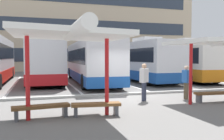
{
  "coord_description": "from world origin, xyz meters",
  "views": [
    {
      "loc": [
        -4.36,
        -11.35,
        2.02
      ],
      "look_at": [
        0.02,
        2.83,
        1.24
      ],
      "focal_mm": 39.38,
      "sensor_mm": 36.0,
      "label": 1
    }
  ],
  "objects_px": {
    "coach_bus_3": "(140,61)",
    "waiting_shelter_1": "(223,42)",
    "waiting_passenger_0": "(186,80)",
    "waiting_passenger_1": "(144,79)",
    "bench_1": "(96,106)",
    "bench_2": "(215,94)",
    "coach_bus_1": "(43,60)",
    "waiting_shelter_0": "(70,36)",
    "bench_0": "(41,108)",
    "coach_bus_4": "(177,61)",
    "coach_bus_2": "(90,62)"
  },
  "relations": [
    {
      "from": "coach_bus_3",
      "to": "waiting_shelter_1",
      "type": "xyz_separation_m",
      "value": [
        -0.82,
        -10.73,
        0.98
      ]
    },
    {
      "from": "bench_1",
      "to": "waiting_passenger_1",
      "type": "xyz_separation_m",
      "value": [
        2.8,
        2.21,
        0.67
      ]
    },
    {
      "from": "coach_bus_3",
      "to": "bench_2",
      "type": "bearing_deg",
      "value": -94.56
    },
    {
      "from": "coach_bus_4",
      "to": "bench_0",
      "type": "height_order",
      "value": "coach_bus_4"
    },
    {
      "from": "waiting_shelter_0",
      "to": "waiting_passenger_1",
      "type": "height_order",
      "value": "waiting_shelter_0"
    },
    {
      "from": "bench_2",
      "to": "coach_bus_3",
      "type": "bearing_deg",
      "value": 85.44
    },
    {
      "from": "waiting_shelter_0",
      "to": "bench_2",
      "type": "distance_m",
      "value": 7.13
    },
    {
      "from": "waiting_shelter_1",
      "to": "waiting_passenger_1",
      "type": "relative_size",
      "value": 2.93
    },
    {
      "from": "bench_2",
      "to": "coach_bus_1",
      "type": "bearing_deg",
      "value": 121.05
    },
    {
      "from": "waiting_shelter_0",
      "to": "bench_0",
      "type": "relative_size",
      "value": 2.67
    },
    {
      "from": "bench_2",
      "to": "waiting_passenger_1",
      "type": "height_order",
      "value": "waiting_passenger_1"
    },
    {
      "from": "coach_bus_1",
      "to": "waiting_passenger_1",
      "type": "height_order",
      "value": "coach_bus_1"
    },
    {
      "from": "bench_0",
      "to": "waiting_passenger_0",
      "type": "bearing_deg",
      "value": 15.43
    },
    {
      "from": "coach_bus_4",
      "to": "bench_2",
      "type": "xyz_separation_m",
      "value": [
        -4.6,
        -10.57,
        -1.31
      ]
    },
    {
      "from": "bench_0",
      "to": "bench_2",
      "type": "xyz_separation_m",
      "value": [
        7.52,
        0.83,
        0.0
      ]
    },
    {
      "from": "bench_2",
      "to": "waiting_passenger_0",
      "type": "height_order",
      "value": "waiting_passenger_0"
    },
    {
      "from": "coach_bus_1",
      "to": "bench_1",
      "type": "height_order",
      "value": "coach_bus_1"
    },
    {
      "from": "waiting_shelter_1",
      "to": "bench_2",
      "type": "distance_m",
      "value": 2.35
    },
    {
      "from": "coach_bus_3",
      "to": "bench_1",
      "type": "relative_size",
      "value": 6.11
    },
    {
      "from": "waiting_passenger_0",
      "to": "bench_2",
      "type": "bearing_deg",
      "value": -52.21
    },
    {
      "from": "coach_bus_1",
      "to": "bench_2",
      "type": "distance_m",
      "value": 13.83
    },
    {
      "from": "coach_bus_3",
      "to": "coach_bus_4",
      "type": "relative_size",
      "value": 0.93
    },
    {
      "from": "waiting_shelter_1",
      "to": "waiting_passenger_0",
      "type": "relative_size",
      "value": 3.13
    },
    {
      "from": "waiting_passenger_0",
      "to": "coach_bus_4",
      "type": "bearing_deg",
      "value": 60.53
    },
    {
      "from": "coach_bus_3",
      "to": "coach_bus_2",
      "type": "bearing_deg",
      "value": -174.8
    },
    {
      "from": "coach_bus_1",
      "to": "waiting_shelter_0",
      "type": "relative_size",
      "value": 2.23
    },
    {
      "from": "coach_bus_2",
      "to": "waiting_passenger_1",
      "type": "height_order",
      "value": "coach_bus_2"
    },
    {
      "from": "coach_bus_3",
      "to": "bench_0",
      "type": "bearing_deg",
      "value": -126.89
    },
    {
      "from": "coach_bus_1",
      "to": "waiting_passenger_0",
      "type": "height_order",
      "value": "coach_bus_1"
    },
    {
      "from": "waiting_shelter_0",
      "to": "bench_2",
      "type": "bearing_deg",
      "value": 10.29
    },
    {
      "from": "waiting_passenger_0",
      "to": "waiting_passenger_1",
      "type": "height_order",
      "value": "waiting_passenger_1"
    },
    {
      "from": "bench_0",
      "to": "coach_bus_2",
      "type": "bearing_deg",
      "value": 69.82
    },
    {
      "from": "bench_0",
      "to": "bench_2",
      "type": "relative_size",
      "value": 0.99
    },
    {
      "from": "bench_0",
      "to": "bench_1",
      "type": "height_order",
      "value": "same"
    },
    {
      "from": "bench_0",
      "to": "waiting_passenger_1",
      "type": "xyz_separation_m",
      "value": [
        4.6,
        2.04,
        0.67
      ]
    },
    {
      "from": "waiting_passenger_1",
      "to": "waiting_passenger_0",
      "type": "bearing_deg",
      "value": -5.01
    },
    {
      "from": "bench_1",
      "to": "bench_2",
      "type": "height_order",
      "value": "same"
    },
    {
      "from": "coach_bus_1",
      "to": "coach_bus_4",
      "type": "bearing_deg",
      "value": -5.96
    },
    {
      "from": "coach_bus_3",
      "to": "waiting_passenger_1",
      "type": "relative_size",
      "value": 6.12
    },
    {
      "from": "coach_bus_1",
      "to": "waiting_passenger_0",
      "type": "distance_m",
      "value": 12.5
    },
    {
      "from": "waiting_shelter_1",
      "to": "bench_0",
      "type": "bearing_deg",
      "value": -177.08
    },
    {
      "from": "coach_bus_1",
      "to": "waiting_passenger_0",
      "type": "xyz_separation_m",
      "value": [
        6.3,
        -10.76,
        -0.85
      ]
    },
    {
      "from": "bench_2",
      "to": "waiting_passenger_1",
      "type": "bearing_deg",
      "value": 157.44
    },
    {
      "from": "coach_bus_3",
      "to": "bench_1",
      "type": "xyz_separation_m",
      "value": [
        -6.54,
        -11.29,
        -1.33
      ]
    },
    {
      "from": "waiting_shelter_1",
      "to": "coach_bus_4",
      "type": "bearing_deg",
      "value": 67.35
    },
    {
      "from": "coach_bus_2",
      "to": "coach_bus_3",
      "type": "bearing_deg",
      "value": 5.2
    },
    {
      "from": "bench_0",
      "to": "waiting_shelter_1",
      "type": "relative_size",
      "value": 0.37
    },
    {
      "from": "waiting_shelter_1",
      "to": "waiting_passenger_0",
      "type": "bearing_deg",
      "value": 118.38
    },
    {
      "from": "bench_1",
      "to": "waiting_passenger_1",
      "type": "bearing_deg",
      "value": 38.27
    },
    {
      "from": "waiting_passenger_1",
      "to": "bench_2",
      "type": "bearing_deg",
      "value": -22.56
    }
  ]
}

